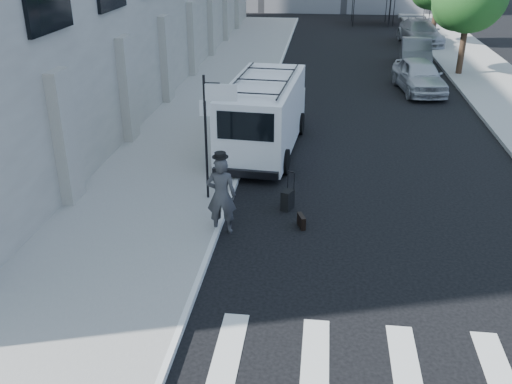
% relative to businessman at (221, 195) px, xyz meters
% --- Properties ---
extents(ground, '(120.00, 120.00, 0.00)m').
position_rel_businessman_xyz_m(ground, '(1.90, -1.51, -1.03)').
color(ground, black).
rests_on(ground, ground).
extents(sidewalk_left, '(4.50, 48.00, 0.15)m').
position_rel_businessman_xyz_m(sidewalk_left, '(-2.35, 14.49, -0.95)').
color(sidewalk_left, gray).
rests_on(sidewalk_left, ground).
extents(sidewalk_right, '(4.00, 56.00, 0.15)m').
position_rel_businessman_xyz_m(sidewalk_right, '(10.90, 18.49, -0.95)').
color(sidewalk_right, gray).
rests_on(sidewalk_right, ground).
extents(sign_pole, '(1.03, 0.07, 3.50)m').
position_rel_businessman_xyz_m(sign_pole, '(-0.46, 1.70, 1.63)').
color(sign_pole, black).
rests_on(sign_pole, sidewalk_left).
extents(businessman, '(0.78, 0.54, 2.05)m').
position_rel_businessman_xyz_m(businessman, '(0.00, 0.00, 0.00)').
color(businessman, '#3A3A3D').
rests_on(businessman, ground).
extents(briefcase, '(0.26, 0.46, 0.34)m').
position_rel_businessman_xyz_m(briefcase, '(2.01, 0.49, -0.86)').
color(briefcase, black).
rests_on(briefcase, ground).
extents(suitcase, '(0.38, 0.45, 1.08)m').
position_rel_businessman_xyz_m(suitcase, '(1.57, 1.50, -0.74)').
color(suitcase, black).
rests_on(suitcase, ground).
extents(cargo_van, '(2.69, 6.69, 2.45)m').
position_rel_businessman_xyz_m(cargo_van, '(0.42, 6.25, 0.24)').
color(cargo_van, white).
rests_on(cargo_van, ground).
extents(parked_car_a, '(2.42, 4.78, 1.56)m').
position_rel_businessman_xyz_m(parked_car_a, '(6.90, 14.92, -0.25)').
color(parked_car_a, '#B1B4BA').
rests_on(parked_car_a, ground).
extents(parked_car_b, '(2.01, 4.72, 1.51)m').
position_rel_businessman_xyz_m(parked_car_b, '(7.50, 20.67, -0.27)').
color(parked_car_b, '#4E4F55').
rests_on(parked_car_b, ground).
extents(parked_car_c, '(2.87, 5.76, 1.61)m').
position_rel_businessman_xyz_m(parked_car_c, '(8.70, 27.65, -0.22)').
color(parked_car_c, '#9C9FA4').
rests_on(parked_car_c, ground).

